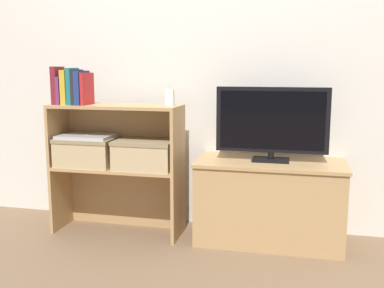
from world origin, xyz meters
The scene contains 17 objects.
ground_plane centered at (0.00, 0.00, 0.00)m, with size 16.00×16.00×0.00m, color brown.
wall_back centered at (0.00, 0.46, 1.20)m, with size 10.00×0.05×2.40m.
tv_stand centered at (0.47, 0.21, 0.25)m, with size 0.90×0.45×0.51m.
tv centered at (0.47, 0.21, 0.75)m, with size 0.67×0.14×0.45m.
bookshelf_lower_tier centered at (-0.50, 0.20, 0.28)m, with size 0.83×0.29×0.44m.
bookshelf_upper_tier centered at (-0.50, 0.20, 0.69)m, with size 0.83×0.29×0.40m.
book_maroon centered at (-0.87, 0.10, 0.95)m, with size 0.03×0.12×0.24m.
book_plum centered at (-0.83, 0.10, 0.92)m, with size 0.02×0.14×0.17m.
book_mustard centered at (-0.80, 0.10, 0.94)m, with size 0.04×0.14×0.22m.
book_teal centered at (-0.76, 0.10, 0.95)m, with size 0.03×0.13×0.23m.
book_charcoal centered at (-0.73, 0.10, 0.94)m, with size 0.02×0.14×0.22m.
book_navy centered at (-0.70, 0.10, 0.94)m, with size 0.04×0.16×0.21m.
book_crimson centered at (-0.66, 0.10, 0.93)m, with size 0.02×0.16×0.20m.
baby_monitor centered at (-0.14, 0.15, 0.89)m, with size 0.05×0.03×0.13m.
storage_basket_left centered at (-0.69, 0.13, 0.54)m, with size 0.37×0.26×0.18m.
storage_basket_right centered at (-0.30, 0.13, 0.54)m, with size 0.37×0.26×0.18m.
laptop centered at (-0.69, 0.13, 0.63)m, with size 0.34×0.24×0.02m.
Camera 1 is at (0.63, -2.49, 1.07)m, focal length 42.00 mm.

